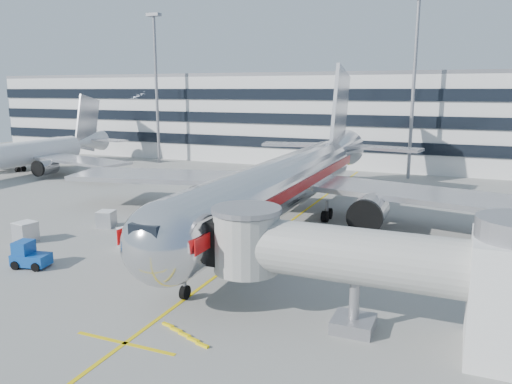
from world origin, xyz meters
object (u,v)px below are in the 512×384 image
at_px(cargo_container_right, 106,219).
at_px(cargo_container_front, 129,237).
at_px(belt_loader, 209,234).
at_px(main_jet, 289,180).
at_px(baggage_tug, 29,256).
at_px(cargo_container_left, 26,232).
at_px(ramp_worker, 165,244).

bearing_deg(cargo_container_right, cargo_container_front, -35.93).
bearing_deg(cargo_container_front, belt_loader, 32.32).
bearing_deg(main_jet, cargo_container_right, -151.96).
bearing_deg(baggage_tug, main_jet, 54.93).
bearing_deg(main_jet, belt_loader, -115.45).
relative_size(belt_loader, cargo_container_left, 2.90).
distance_m(belt_loader, baggage_tug, 13.96).
bearing_deg(cargo_container_left, cargo_container_right, 61.70).
xyz_separation_m(baggage_tug, cargo_container_right, (-1.93, 10.97, -0.06)).
xyz_separation_m(main_jet, cargo_container_left, (-18.80, -14.52, -3.38)).
xyz_separation_m(belt_loader, baggage_tug, (-9.29, -10.42, 0.14)).
bearing_deg(belt_loader, cargo_container_left, -158.47).
relative_size(belt_loader, cargo_container_front, 2.69).
distance_m(belt_loader, cargo_container_front, 6.61).
bearing_deg(cargo_container_right, baggage_tug, -80.00).
distance_m(cargo_container_right, cargo_container_front, 6.97).
bearing_deg(ramp_worker, baggage_tug, -159.04).
distance_m(cargo_container_left, cargo_container_right, 7.19).
relative_size(cargo_container_front, ramp_worker, 1.09).
bearing_deg(main_jet, baggage_tug, -125.07).
bearing_deg(cargo_container_left, baggage_tug, -41.00).
bearing_deg(baggage_tug, cargo_container_right, 100.00).
bearing_deg(belt_loader, main_jet, 64.55).
relative_size(main_jet, cargo_container_front, 25.96).
xyz_separation_m(cargo_container_left, cargo_container_right, (3.41, 6.33, -0.06)).
bearing_deg(ramp_worker, cargo_container_front, 151.65).
xyz_separation_m(cargo_container_left, cargo_container_front, (9.05, 2.24, -0.05)).
height_order(main_jet, cargo_container_front, main_jet).
distance_m(main_jet, cargo_container_left, 24.00).
bearing_deg(belt_loader, cargo_container_front, -147.68).
height_order(belt_loader, ramp_worker, belt_loader).
bearing_deg(ramp_worker, main_jet, 49.16).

